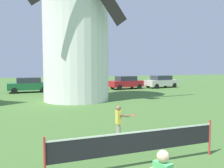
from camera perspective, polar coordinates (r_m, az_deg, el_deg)
windmill at (r=20.16m, az=-8.54°, el=15.91°), size 8.02×5.95×13.66m
tennis_net at (r=6.85m, az=6.21°, el=-13.48°), size 5.04×0.06×1.10m
player_far at (r=9.27m, az=1.65°, el=-8.48°), size 0.73×0.53×1.28m
parked_car_green at (r=26.99m, az=-19.07°, el=-0.17°), size 4.28×2.01×1.56m
parked_car_black at (r=27.76m, az=-8.27°, el=0.13°), size 3.93×2.11×1.56m
parked_car_red at (r=29.42m, az=3.32°, el=0.40°), size 4.30×2.29×1.56m
parked_car_cream at (r=31.76m, az=11.54°, el=0.61°), size 4.56×2.41×1.56m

